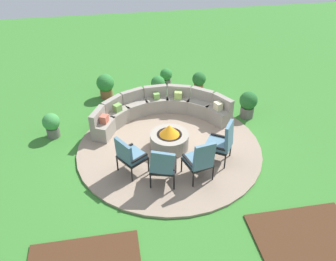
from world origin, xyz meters
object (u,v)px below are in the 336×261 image
object	(u,v)px
lounge_chair_front_left	(129,155)
potted_plant_4	(52,124)
potted_plant_0	(166,77)
potted_plant_2	(106,85)
lounge_chair_back_right	(222,142)
curved_stone_bench	(159,109)
potted_plant_3	(248,104)
potted_plant_1	(199,81)
lounge_chair_front_right	(163,165)
potted_plant_5	(158,85)
fire_pit	(169,139)
lounge_chair_back_left	(200,160)

from	to	relation	value
lounge_chair_front_left	potted_plant_4	world-z (taller)	lounge_chair_front_left
lounge_chair_front_left	potted_plant_4	distance (m)	2.74
potted_plant_0	potted_plant_2	size ratio (longest dim) A/B	0.82
lounge_chair_front_left	lounge_chair_back_right	size ratio (longest dim) A/B	0.89
potted_plant_0	curved_stone_bench	bearing A→B (deg)	-105.55
curved_stone_bench	potted_plant_3	xyz separation A→B (m)	(2.59, -0.28, 0.08)
potted_plant_1	lounge_chair_front_right	bearing A→B (deg)	-114.13
potted_plant_2	potted_plant_4	xyz separation A→B (m)	(-1.51, -1.95, -0.04)
lounge_chair_front_left	lounge_chair_back_right	xyz separation A→B (m)	(2.24, 0.06, 0.03)
potted_plant_0	potted_plant_1	world-z (taller)	potted_plant_1
potted_plant_3	lounge_chair_front_right	bearing A→B (deg)	-140.03
potted_plant_0	lounge_chair_front_left	bearing A→B (deg)	-110.58
potted_plant_5	fire_pit	bearing A→B (deg)	-92.96
potted_plant_0	potted_plant_2	xyz separation A→B (m)	(-2.03, -0.40, 0.08)
potted_plant_0	potted_plant_4	world-z (taller)	potted_plant_4
fire_pit	potted_plant_5	world-z (taller)	fire_pit
potted_plant_5	potted_plant_3	bearing A→B (deg)	-35.83
potted_plant_5	potted_plant_2	bearing A→B (deg)	173.34
lounge_chair_front_left	lounge_chair_back_right	distance (m)	2.24
curved_stone_bench	lounge_chair_front_right	size ratio (longest dim) A/B	3.83
fire_pit	potted_plant_1	xyz separation A→B (m)	(1.53, 2.97, 0.04)
lounge_chair_back_right	potted_plant_2	distance (m)	4.66
potted_plant_4	potted_plant_5	distance (m)	3.63
lounge_chair_front_left	potted_plant_5	world-z (taller)	lounge_chair_front_left
lounge_chair_front_right	potted_plant_1	world-z (taller)	lounge_chair_front_right
lounge_chair_back_left	potted_plant_0	world-z (taller)	lounge_chair_back_left
lounge_chair_back_left	potted_plant_3	size ratio (longest dim) A/B	1.33
potted_plant_0	fire_pit	bearing A→B (deg)	-98.50
potted_plant_4	lounge_chair_front_right	bearing A→B (deg)	-42.52
fire_pit	curved_stone_bench	size ratio (longest dim) A/B	0.25
lounge_chair_front_right	lounge_chair_back_right	size ratio (longest dim) A/B	0.92
potted_plant_2	potted_plant_3	bearing A→B (deg)	-25.36
lounge_chair_front_left	lounge_chair_back_left	xyz separation A→B (m)	(1.56, -0.48, 0.02)
curved_stone_bench	lounge_chair_front_left	distance (m)	2.47
lounge_chair_back_left	potted_plant_4	world-z (taller)	lounge_chair_back_left
lounge_chair_front_right	potted_plant_2	bearing A→B (deg)	119.81
lounge_chair_front_left	lounge_chair_front_right	size ratio (longest dim) A/B	0.97
lounge_chair_front_right	potted_plant_4	xyz separation A→B (m)	(-2.64, 2.42, -0.21)
lounge_chair_back_left	fire_pit	bearing A→B (deg)	94.08
potted_plant_3	potted_plant_4	size ratio (longest dim) A/B	1.15
potted_plant_1	potted_plant_0	bearing A→B (deg)	153.79
fire_pit	potted_plant_3	world-z (taller)	potted_plant_3
potted_plant_1	lounge_chair_back_right	bearing A→B (deg)	-95.85
lounge_chair_front_right	lounge_chair_back_left	distance (m)	0.85
curved_stone_bench	potted_plant_0	bearing A→B (deg)	74.45
potted_plant_4	potted_plant_0	bearing A→B (deg)	33.54
potted_plant_1	potted_plant_4	distance (m)	4.92
curved_stone_bench	potted_plant_0	size ratio (longest dim) A/B	6.14
potted_plant_2	potted_plant_5	distance (m)	1.68
potted_plant_2	potted_plant_4	world-z (taller)	potted_plant_2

